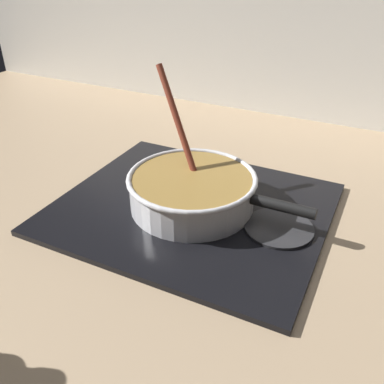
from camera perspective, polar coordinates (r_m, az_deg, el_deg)
The scene contains 6 objects.
ground at distance 0.85m, azimuth -6.92°, elevation -7.31°, with size 2.40×1.60×0.04m, color #9E8466.
backsplash_wall at distance 1.41m, azimuth 10.88°, elevation 21.13°, with size 2.40×0.02×0.55m, color silver.
hob_plate at distance 0.91m, azimuth 0.00°, elevation -2.18°, with size 0.56×0.48×0.01m, color black.
burner_ring at distance 0.91m, azimuth 0.00°, elevation -1.65°, with size 0.17×0.17×0.01m, color #592D0C.
spare_burner at distance 0.85m, azimuth 11.66°, elevation -4.76°, with size 0.14×0.14×0.01m, color #262628.
cooking_pan at distance 0.89m, azimuth 0.06°, elevation 0.30°, with size 0.39×0.27×0.27m.
Camera 1 is at (0.39, -0.55, 0.50)m, focal length 39.47 mm.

